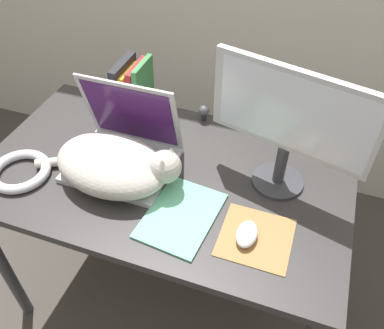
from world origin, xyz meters
The scene contains 10 objects.
desk centered at (0.00, 0.35, 0.67)m, with size 1.22×0.71×0.75m.
laptop centered at (-0.14, 0.36, 0.80)m, with size 0.34×0.28×0.29m.
cat centered at (-0.13, 0.27, 0.82)m, with size 0.50×0.30×0.15m.
external_monitor centered at (0.36, 0.43, 1.00)m, with size 0.48×0.17×0.41m.
mousepad centered at (0.35, 0.19, 0.75)m, with size 0.20×0.20×0.00m.
computer_mouse centered at (0.32, 0.18, 0.77)m, with size 0.06×0.10×0.04m.
book_row centered at (-0.22, 0.61, 0.86)m, with size 0.11×0.17×0.23m.
cable_coil centered at (-0.44, 0.19, 0.77)m, with size 0.20×0.20×0.03m.
notepad centered at (0.12, 0.20, 0.76)m, with size 0.22×0.29×0.01m.
webcam centered at (0.04, 0.67, 0.79)m, with size 0.04×0.04×0.07m.
Camera 1 is at (0.41, -0.52, 1.69)m, focal length 38.00 mm.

